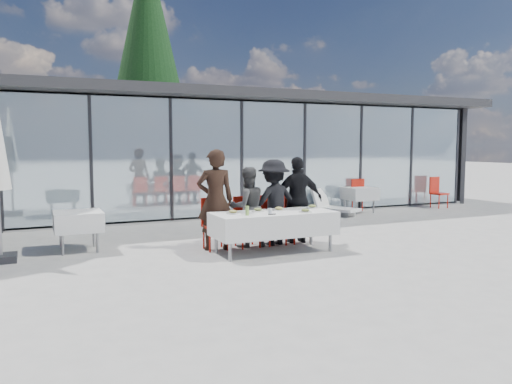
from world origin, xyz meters
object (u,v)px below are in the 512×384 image
Objects in this scene: diner_b at (247,207)px; diner_c at (274,202)px; diner_chair_b at (246,219)px; spare_chair_b at (356,193)px; spare_table_left at (78,222)px; plate_d at (312,207)px; plate_extra at (305,211)px; dining_table at (274,224)px; lounger at (331,206)px; plate_c at (279,209)px; juice_bottle at (247,211)px; plate_b at (258,210)px; diner_d at (298,200)px; diner_chair_c at (272,217)px; spare_table_right at (359,194)px; diner_chair_a at (214,221)px; diner_chair_d at (296,216)px; spare_chair_a at (437,191)px; diner_a at (215,200)px; plate_a at (233,212)px; folded_eyeglasses at (272,214)px; conifer_tree at (148,50)px.

diner_b is 0.57m from diner_c.
diner_chair_b and spare_chair_b have the same top height.
spare_chair_b is at bearing 34.66° from diner_chair_b.
spare_chair_b is at bearing 18.13° from spare_table_left.
plate_extra is at bearing -132.14° from plate_d.
dining_table is 5.37m from lounger.
spare_chair_b is (4.66, 4.10, -0.24)m from plate_c.
diner_chair_b is 3.15m from spare_table_left.
plate_extra is 1.46× the size of juice_bottle.
plate_b is 1.00× the size of plate_c.
spare_chair_b is (3.97, 3.60, -0.33)m from diner_d.
diner_c is 0.32m from diner_chair_c.
spare_table_right is 0.59× the size of lounger.
dining_table is 1.17m from diner_chair_a.
spare_chair_b is (3.97, 3.52, 0.00)m from diner_chair_d.
diner_d reaches higher than plate_extra.
diner_chair_c is 0.64m from plate_c.
spare_chair_a is 3.97m from lounger.
diner_chair_b and diner_chair_c have the same top height.
diner_a reaches higher than diner_chair_b.
diner_chair_d is 3.98× the size of plate_b.
diner_a is at bearing 103.21° from plate_a.
lounger is at bearing 43.10° from juice_bottle.
spare_chair_b reaches higher than spare_table_left.
diner_chair_d is 0.67× the size of lounger.
diner_chair_c reaches higher than plate_extra.
lounger is at bearing -122.70° from diner_d.
diner_chair_b is 3.98× the size of plate_extra.
folded_eyeglasses is (-1.06, -0.97, -0.11)m from diner_d.
conifer_tree reaches higher than diner_chair_b.
diner_c reaches higher than diner_b.
diner_b is at bearing 91.36° from plate_b.
diner_chair_a is at bearing -12.25° from diner_c.
conifer_tree is (0.30, 12.56, 5.45)m from diner_chair_c.
diner_a is 7.75× the size of plate_b.
diner_chair_a is 5.82× the size of juice_bottle.
folded_eyeglasses is at bearing -84.24° from plate_b.
plate_c is at bearing -153.65° from spare_chair_a.
plate_a is 2.93m from spare_table_left.
diner_chair_c is 4.61m from lounger.
diner_chair_d is 6.96× the size of folded_eyeglasses.
diner_b is 0.66m from plate_c.
plate_c is (0.42, -0.02, 0.00)m from plate_b.
plate_a is 14.27m from conifer_tree.
diner_c is at bearing -169.01° from diner_a.
plate_c is 0.02× the size of conifer_tree.
plate_c is at bearing -22.56° from spare_table_left.
diner_a reaches higher than lounger.
diner_d is at bearing -2.53° from diner_chair_a.
diner_b is 1.59× the size of diner_chair_d.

